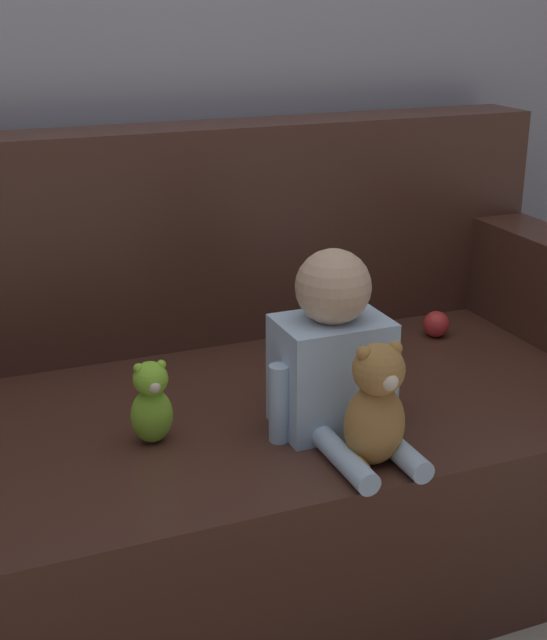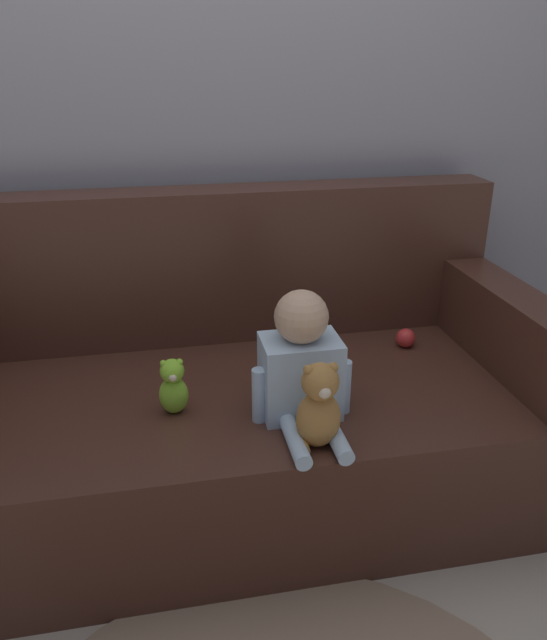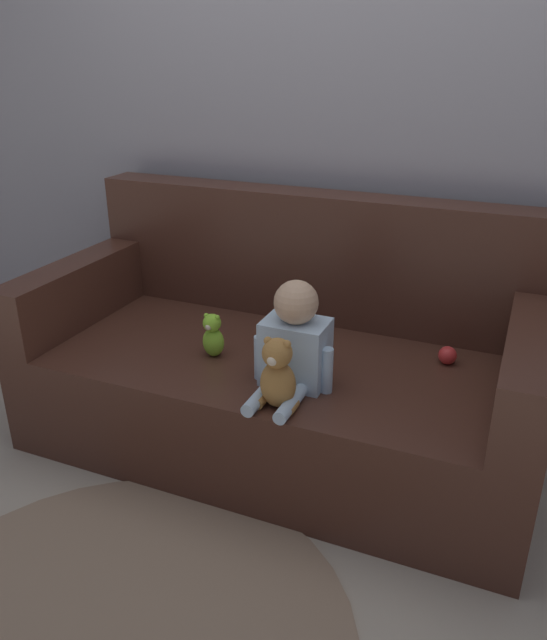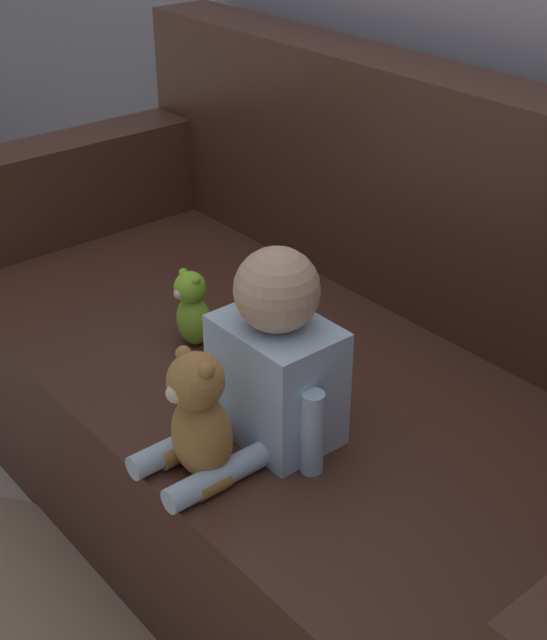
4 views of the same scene
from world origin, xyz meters
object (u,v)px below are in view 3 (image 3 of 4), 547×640
Objects in this scene: teddy_bear_brown at (278,375)px; toy_ball at (448,355)px; couch at (284,365)px; plush_toy_side at (213,335)px; person_baby at (294,342)px.

teddy_bear_brown is 3.63× the size of toy_ball.
couch reaches higher than plush_toy_side.
couch is 0.35m from plush_toy_side.
plush_toy_side is (-0.38, 0.25, -0.03)m from teddy_bear_brown.
person_baby is at bearing -12.23° from plush_toy_side.
plush_toy_side reaches higher than toy_ball.
person_baby is 0.18m from teddy_bear_brown.
plush_toy_side is at bearing -161.13° from toy_ball.
plush_toy_side is (-0.21, -0.21, 0.19)m from couch.
couch reaches higher than toy_ball.
person_baby reaches higher than toy_ball.
toy_ball is at bearing 48.68° from teddy_bear_brown.
couch is at bearing -172.93° from toy_ball.
person_baby is 1.52× the size of teddy_bear_brown.
couch reaches higher than person_baby.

